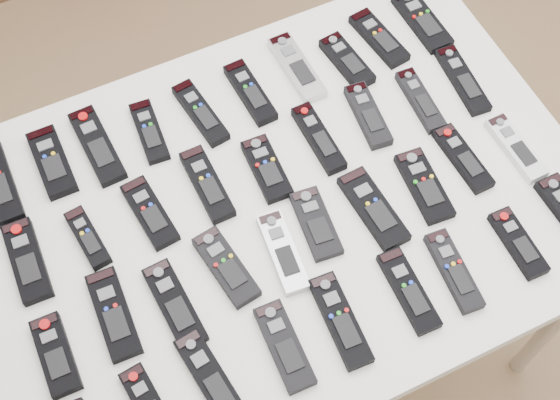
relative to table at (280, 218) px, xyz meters
name	(u,v)px	position (x,y,z in m)	size (l,w,h in m)	color
ground	(322,316)	(0.13, -0.01, -0.72)	(4.00, 4.00, 0.00)	#92624A
table	(280,218)	(0.00, 0.00, 0.00)	(1.25, 0.88, 0.78)	white
remote_1	(52,162)	(-0.39, 0.29, 0.07)	(0.06, 0.17, 0.02)	black
remote_2	(97,146)	(-0.29, 0.29, 0.07)	(0.06, 0.19, 0.02)	black
remote_3	(149,132)	(-0.18, 0.27, 0.07)	(0.05, 0.15, 0.02)	black
remote_4	(201,113)	(-0.06, 0.27, 0.07)	(0.05, 0.17, 0.02)	black
remote_5	(250,93)	(0.06, 0.27, 0.07)	(0.05, 0.17, 0.02)	black
remote_6	(297,68)	(0.18, 0.29, 0.07)	(0.05, 0.19, 0.02)	#B7B7BC
remote_7	(347,61)	(0.29, 0.26, 0.07)	(0.05, 0.15, 0.02)	black
remote_8	(379,38)	(0.39, 0.29, 0.07)	(0.05, 0.17, 0.02)	black
remote_9	(422,21)	(0.50, 0.29, 0.07)	(0.06, 0.18, 0.02)	black
remote_10	(27,261)	(-0.50, 0.09, 0.07)	(0.06, 0.17, 0.02)	black
remote_11	(88,238)	(-0.38, 0.09, 0.07)	(0.04, 0.14, 0.02)	black
remote_12	(150,213)	(-0.25, 0.09, 0.07)	(0.05, 0.16, 0.02)	black
remote_13	(207,184)	(-0.12, 0.10, 0.07)	(0.05, 0.17, 0.02)	black
remote_14	(267,169)	(0.01, 0.08, 0.07)	(0.06, 0.15, 0.02)	black
remote_15	(319,138)	(0.14, 0.10, 0.07)	(0.04, 0.17, 0.02)	black
remote_16	(368,115)	(0.26, 0.11, 0.07)	(0.05, 0.16, 0.02)	black
remote_17	(420,100)	(0.38, 0.09, 0.07)	(0.04, 0.16, 0.02)	black
remote_18	(463,80)	(0.50, 0.10, 0.07)	(0.05, 0.18, 0.02)	black
remote_19	(56,355)	(-0.50, -0.11, 0.07)	(0.06, 0.15, 0.02)	black
remote_20	(114,314)	(-0.38, -0.08, 0.07)	(0.06, 0.18, 0.02)	black
remote_21	(175,305)	(-0.27, -0.11, 0.07)	(0.06, 0.18, 0.02)	black
remote_22	(226,267)	(-0.16, -0.08, 0.07)	(0.06, 0.17, 0.02)	black
remote_23	(283,252)	(-0.04, -0.10, 0.07)	(0.05, 0.17, 0.02)	#B7B7BC
remote_24	(316,224)	(0.04, -0.07, 0.07)	(0.06, 0.15, 0.02)	black
remote_25	(373,209)	(0.16, -0.09, 0.07)	(0.06, 0.18, 0.02)	black
remote_26	(424,186)	(0.28, -0.09, 0.07)	(0.06, 0.17, 0.02)	black
remote_27	(463,158)	(0.39, -0.07, 0.07)	(0.05, 0.17, 0.02)	black
remote_28	(516,148)	(0.50, -0.10, 0.07)	(0.05, 0.17, 0.02)	silver
remote_31	(212,381)	(-0.27, -0.28, 0.07)	(0.05, 0.20, 0.02)	black
remote_32	(284,346)	(-0.12, -0.27, 0.07)	(0.06, 0.17, 0.02)	black
remote_33	(340,320)	(-0.01, -0.27, 0.07)	(0.05, 0.19, 0.02)	black
remote_34	(409,291)	(0.14, -0.28, 0.07)	(0.05, 0.17, 0.02)	black
remote_35	(454,271)	(0.24, -0.28, 0.07)	(0.05, 0.17, 0.02)	black
remote_36	(518,243)	(0.38, -0.28, 0.07)	(0.05, 0.15, 0.02)	black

